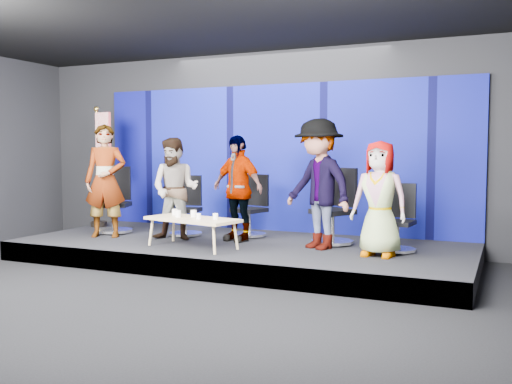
# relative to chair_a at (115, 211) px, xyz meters

# --- Properties ---
(ground) EXTENTS (10.00, 10.00, 0.00)m
(ground) POSITION_rel_chair_a_xyz_m (2.46, -2.54, -0.68)
(ground) COLOR black
(ground) RESTS_ON ground
(room_walls) EXTENTS (10.02, 8.02, 3.51)m
(room_walls) POSITION_rel_chair_a_xyz_m (2.46, -2.54, 1.75)
(room_walls) COLOR black
(room_walls) RESTS_ON ground
(riser) EXTENTS (7.00, 3.00, 0.30)m
(riser) POSITION_rel_chair_a_xyz_m (2.46, -0.04, -0.53)
(riser) COLOR black
(riser) RESTS_ON ground
(backdrop) EXTENTS (7.00, 0.08, 2.60)m
(backdrop) POSITION_rel_chair_a_xyz_m (2.46, 1.41, 0.92)
(backdrop) COLOR #070857
(backdrop) RESTS_ON riser
(chair_a) EXTENTS (0.85, 0.85, 1.15)m
(chair_a) POSITION_rel_chair_a_xyz_m (0.00, 0.00, 0.00)
(chair_a) COLOR silver
(chair_a) RESTS_ON riser
(panelist_a) EXTENTS (0.80, 0.67, 1.86)m
(panelist_a) POSITION_rel_chair_a_xyz_m (0.19, -0.47, 0.55)
(panelist_a) COLOR black
(panelist_a) RESTS_ON riser
(chair_b) EXTENTS (0.66, 0.66, 1.01)m
(chair_b) POSITION_rel_chair_a_xyz_m (1.32, 0.22, -0.05)
(chair_b) COLOR silver
(chair_b) RESTS_ON riser
(panelist_b) EXTENTS (0.89, 0.75, 1.64)m
(panelist_b) POSITION_rel_chair_a_xyz_m (1.42, -0.28, 0.44)
(panelist_b) COLOR black
(panelist_b) RESTS_ON riser
(chair_c) EXTENTS (0.72, 0.72, 1.03)m
(chair_c) POSITION_rel_chair_a_xyz_m (2.37, 0.56, -0.04)
(chair_c) COLOR silver
(chair_c) RESTS_ON riser
(panelist_c) EXTENTS (1.06, 0.67, 1.67)m
(panelist_c) POSITION_rel_chair_a_xyz_m (2.35, 0.06, 0.46)
(panelist_c) COLOR black
(panelist_c) RESTS_ON riser
(chair_d) EXTENTS (0.89, 0.89, 1.17)m
(chair_d) POSITION_rel_chair_a_xyz_m (3.87, 0.37, 0.01)
(chair_d) COLOR silver
(chair_d) RESTS_ON riser
(panelist_d) EXTENTS (1.41, 1.20, 1.89)m
(panelist_d) POSITION_rel_chair_a_xyz_m (3.75, -0.12, 0.57)
(panelist_d) COLOR black
(panelist_d) RESTS_ON riser
(chair_e) EXTENTS (0.60, 0.60, 0.97)m
(chair_e) POSITION_rel_chair_a_xyz_m (4.87, 0.11, -0.06)
(chair_e) COLOR silver
(chair_e) RESTS_ON riser
(panelist_e) EXTENTS (0.82, 0.58, 1.56)m
(panelist_e) POSITION_rel_chair_a_xyz_m (4.69, -0.35, 0.40)
(panelist_e) COLOR black
(panelist_e) RESTS_ON riser
(coffee_table) EXTENTS (1.53, 0.91, 0.44)m
(coffee_table) POSITION_rel_chair_a_xyz_m (2.03, -0.80, 0.03)
(coffee_table) COLOR tan
(coffee_table) RESTS_ON riser
(mug_a) EXTENTS (0.08, 0.08, 0.10)m
(mug_a) POSITION_rel_chair_a_xyz_m (1.62, -0.63, 0.11)
(mug_a) COLOR white
(mug_a) RESTS_ON coffee_table
(mug_b) EXTENTS (0.09, 0.09, 0.10)m
(mug_b) POSITION_rel_chair_a_xyz_m (1.79, -0.80, 0.11)
(mug_b) COLOR white
(mug_b) RESTS_ON coffee_table
(mug_c) EXTENTS (0.09, 0.09, 0.10)m
(mug_c) POSITION_rel_chair_a_xyz_m (2.00, -0.70, 0.11)
(mug_c) COLOR white
(mug_c) RESTS_ON coffee_table
(mug_d) EXTENTS (0.07, 0.07, 0.08)m
(mug_d) POSITION_rel_chair_a_xyz_m (2.20, -0.90, 0.11)
(mug_d) COLOR white
(mug_d) RESTS_ON coffee_table
(mug_e) EXTENTS (0.07, 0.07, 0.09)m
(mug_e) POSITION_rel_chair_a_xyz_m (2.44, -0.83, 0.11)
(mug_e) COLOR white
(mug_e) RESTS_ON coffee_table
(flag_stand) EXTENTS (0.51, 0.30, 2.25)m
(flag_stand) POSITION_rel_chair_a_xyz_m (-0.68, 0.49, 0.82)
(flag_stand) COLOR black
(flag_stand) RESTS_ON riser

